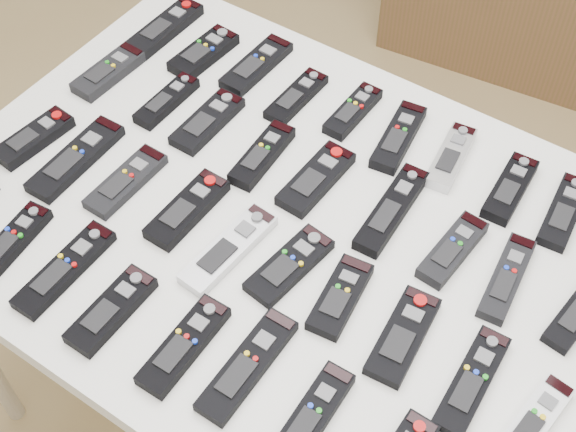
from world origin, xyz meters
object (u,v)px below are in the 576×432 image
Objects in this scene: remote_17 at (507,278)px; remote_32 at (111,310)px; remote_27 at (472,381)px; remote_5 at (398,137)px; table at (288,243)px; remote_20 at (76,158)px; remote_16 at (452,250)px; remote_13 at (262,155)px; remote_23 at (229,249)px; remote_26 at (403,336)px; remote_22 at (187,209)px; remote_31 at (65,269)px; remote_33 at (184,345)px; remote_14 at (316,179)px; remote_4 at (353,111)px; remote_21 at (126,181)px; remote_24 at (289,265)px; remote_8 at (564,212)px; remote_25 at (340,297)px; remote_19 at (34,138)px; remote_1 at (204,53)px; remote_7 at (510,189)px; remote_28 at (533,422)px; remote_3 at (296,97)px; remote_34 at (248,365)px; remote_11 at (167,101)px; remote_6 at (451,157)px; remote_2 at (257,65)px; remote_0 at (165,28)px; remote_35 at (311,417)px; remote_10 at (109,72)px; remote_12 at (207,121)px; remote_30 at (13,240)px.

remote_17 is 1.06× the size of remote_32.
remote_17 is at bearing 97.50° from remote_27.
remote_5 is 1.06× the size of remote_32.
remote_17 is at bearing 15.32° from table.
remote_20 is at bearing -165.83° from table.
remote_16 reaches higher than remote_20.
remote_13 is at bearing 141.83° from table.
remote_23 is 1.16× the size of remote_26.
remote_31 is (-0.09, -0.21, -0.00)m from remote_22.
remote_22 is 0.27m from remote_33.
remote_4 is at bearing 102.73° from remote_14.
remote_24 is at bearing 2.82° from remote_21.
remote_25 is at bearing -127.36° from remote_8.
remote_13 is 0.43m from remote_19.
remote_16 is at bearing -49.60° from remote_5.
remote_5 reaches higher than remote_20.
remote_8 is (0.78, 0.02, -0.00)m from remote_1.
remote_13 is 0.34m from remote_25.
remote_25 is (-0.13, -0.37, -0.00)m from remote_7.
remote_22 is at bearing 97.23° from remote_32.
remote_5 reaches higher than remote_28.
remote_16 reaches higher than remote_14.
remote_21 is 0.27m from remote_32.
remote_5 is (0.11, -0.01, 0.00)m from remote_4.
remote_26 is (0.01, -0.19, -0.00)m from remote_16.
remote_19 reaches higher than remote_24.
remote_20 is at bearing 142.83° from remote_32.
remote_7 is at bearing 86.82° from remote_16.
remote_3 is 0.22m from remote_14.
remote_31 and remote_34 have the same top height.
remote_11 is at bearing 131.18° from remote_33.
remote_3 is 1.00× the size of remote_7.
remote_3 is 0.33m from remote_6.
remote_24 is (0.10, 0.03, -0.00)m from remote_23.
remote_27 is (0.45, 0.01, -0.00)m from remote_23.
remote_2 is at bearing 19.99° from remote_1.
remote_13 reaches higher than table.
remote_4 is at bearing 0.37° from remote_2.
remote_14 is 0.39m from remote_34.
remote_21 is (0.10, -0.36, -0.00)m from remote_1.
remote_0 is 1.09× the size of remote_35.
remote_34 is (0.61, -0.16, -0.00)m from remote_19.
remote_12 is at bearing 2.57° from remote_10.
remote_0 is 0.43m from remote_21.
remote_19 is 0.75× the size of remote_20.
remote_13 reaches higher than remote_21.
remote_11 is at bearing -75.93° from remote_1.
remote_27 is at bearing -22.04° from remote_0.
remote_7 is at bearing 33.29° from remote_21.
remote_30 is at bearing -147.40° from remote_8.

